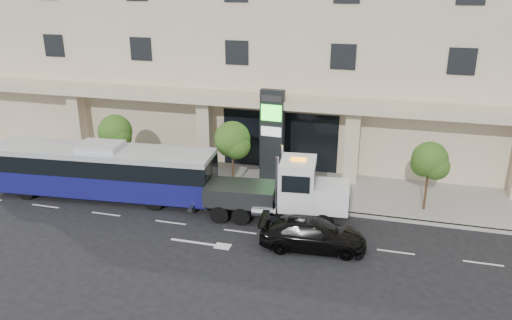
% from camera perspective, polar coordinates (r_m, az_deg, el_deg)
% --- Properties ---
extents(ground, '(120.00, 120.00, 0.00)m').
position_cam_1_polar(ground, '(28.02, -0.93, -6.78)').
color(ground, black).
rests_on(ground, ground).
extents(sidewalk, '(120.00, 6.00, 0.15)m').
position_cam_1_polar(sidewalk, '(32.38, 1.51, -2.79)').
color(sidewalk, gray).
rests_on(sidewalk, ground).
extents(curb, '(120.00, 0.30, 0.15)m').
position_cam_1_polar(curb, '(29.72, 0.13, -4.97)').
color(curb, gray).
rests_on(curb, ground).
extents(convention_center, '(60.00, 17.60, 20.00)m').
position_cam_1_polar(convention_center, '(40.12, 5.32, 16.19)').
color(convention_center, '#C2AF92').
rests_on(convention_center, ground).
extents(tree_left, '(2.27, 2.20, 4.22)m').
position_cam_1_polar(tree_left, '(33.76, -15.74, 2.89)').
color(tree_left, '#422B19').
rests_on(tree_left, sidewalk).
extents(tree_mid, '(2.28, 2.20, 4.38)m').
position_cam_1_polar(tree_mid, '(30.49, -2.67, 2.11)').
color(tree_mid, '#422B19').
rests_on(tree_mid, sidewalk).
extents(tree_right, '(2.10, 2.00, 4.04)m').
position_cam_1_polar(tree_right, '(29.34, 19.26, -0.24)').
color(tree_right, '#422B19').
rests_on(tree_right, sidewalk).
extents(city_bus, '(13.84, 3.99, 3.46)m').
position_cam_1_polar(city_bus, '(31.50, -17.12, -1.09)').
color(city_bus, black).
rests_on(city_bus, ground).
extents(tow_truck, '(8.93, 2.87, 4.05)m').
position_cam_1_polar(tow_truck, '(27.31, 3.10, -3.69)').
color(tow_truck, '#2D3033').
rests_on(tow_truck, ground).
extents(black_sedan, '(5.46, 2.64, 1.53)m').
position_cam_1_polar(black_sedan, '(25.07, 6.52, -8.40)').
color(black_sedan, black).
rests_on(black_sedan, ground).
extents(signage_pylon, '(1.54, 0.66, 6.04)m').
position_cam_1_polar(signage_pylon, '(31.76, 1.84, 2.79)').
color(signage_pylon, black).
rests_on(signage_pylon, sidewalk).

